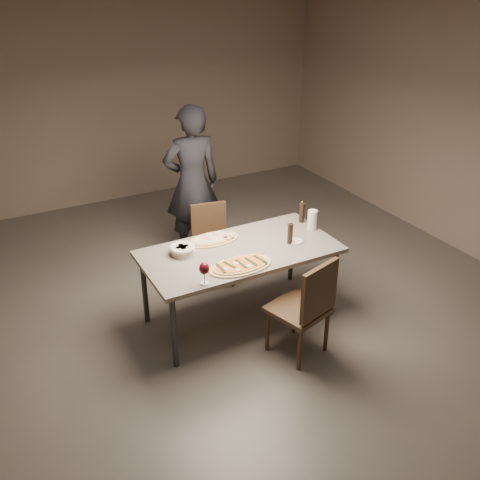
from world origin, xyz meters
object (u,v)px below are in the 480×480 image
ham_pizza (213,239)px  chair_far (211,239)px  bread_basket (182,249)px  chair_near (307,304)px  diner (192,183)px  zucchini_pizza (241,265)px  carafe (312,220)px  dining_table (240,255)px  pepper_mill_left (302,212)px

ham_pizza → chair_far: chair_far is taller
ham_pizza → bread_basket: bread_basket is taller
ham_pizza → chair_near: (0.37, -1.04, -0.23)m
bread_basket → chair_far: 0.92m
bread_basket → diner: (0.65, 1.26, 0.09)m
chair_near → diner: size_ratio=0.53×
zucchini_pizza → carafe: bearing=18.4°
dining_table → bread_basket: size_ratio=7.67×
dining_table → chair_near: (0.23, -0.76, -0.16)m
zucchini_pizza → dining_table: bearing=62.5°
zucchini_pizza → carafe: size_ratio=2.95×
dining_table → chair_near: 0.81m
chair_near → bread_basket: bearing=111.5°
carafe → chair_near: same height
carafe → diner: diner is taller
chair_far → diner: diner is taller
carafe → chair_near: (-0.60, -0.81, -0.32)m
dining_table → bread_basket: bearing=161.0°
chair_far → pepper_mill_left: bearing=152.8°
chair_far → chair_near: bearing=105.9°
chair_far → diner: bearing=-85.5°
chair_far → ham_pizza: bearing=77.9°
dining_table → diner: diner is taller
zucchini_pizza → carafe: 1.03m
carafe → chair_near: bearing=-126.4°
pepper_mill_left → dining_table: bearing=-164.4°
ham_pizza → chair_far: size_ratio=0.60×
ham_pizza → carafe: carafe is taller
ham_pizza → chair_near: size_ratio=0.53×
zucchini_pizza → diner: (0.30, 1.71, 0.12)m
zucchini_pizza → diner: 1.74m
zucchini_pizza → carafe: (0.97, 0.33, 0.08)m
bread_basket → dining_table: bearing=-19.0°
carafe → chair_far: (-0.74, 0.76, -0.37)m
bread_basket → chair_far: bearing=47.6°
ham_pizza → bread_basket: bearing=-179.1°
pepper_mill_left → chair_far: 1.02m
zucchini_pizza → bread_basket: bearing=127.6°
dining_table → diner: bearing=84.0°
pepper_mill_left → chair_near: size_ratio=0.24×
dining_table → bread_basket: bread_basket is taller
dining_table → chair_far: (0.09, 0.81, -0.22)m
carafe → chair_near: size_ratio=0.21×
carafe → bread_basket: bearing=174.7°
ham_pizza → carafe: bearing=-29.3°
zucchini_pizza → carafe: carafe is taller
pepper_mill_left → diner: bearing=119.4°
chair_far → diner: size_ratio=0.48×
pepper_mill_left → ham_pizza: bearing=177.2°
dining_table → chair_far: bearing=83.9°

